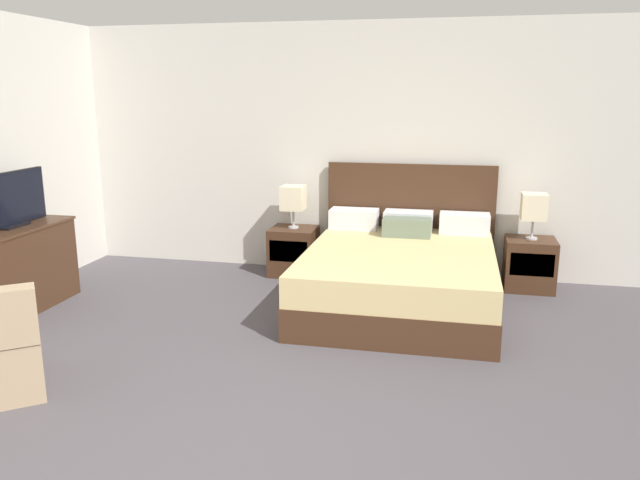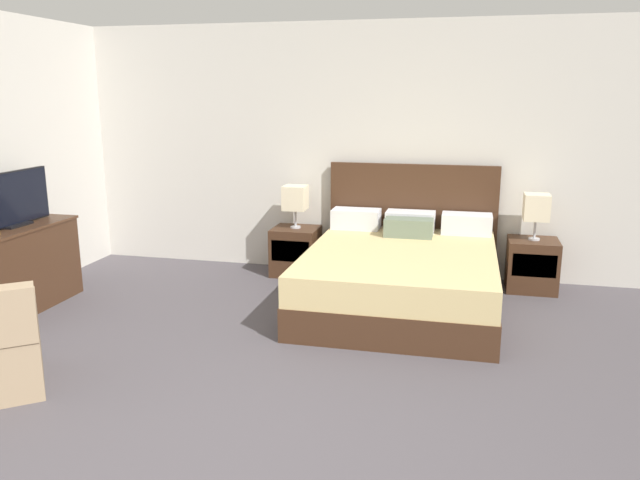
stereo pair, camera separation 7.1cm
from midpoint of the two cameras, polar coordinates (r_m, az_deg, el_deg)
The scene contains 9 objects.
ground_plane at distance 3.44m, azimuth -7.85°, elevation -20.67°, with size 11.73×11.73×0.00m, color #4C474C.
wall_back at distance 6.70m, azimuth 4.03°, elevation 8.17°, with size 7.30×0.06×2.64m, color beige.
bed at distance 5.77m, azimuth 7.79°, elevation -3.05°, with size 1.74×2.13×1.20m.
nightstand_left at distance 6.71m, azimuth -1.93°, elevation -1.01°, with size 0.48×0.44×0.51m.
nightstand_right at distance 6.53m, azimuth 19.10°, elevation -2.16°, with size 0.48×0.44×0.51m.
table_lamp_left at distance 6.59m, azimuth -1.96°, elevation 3.83°, with size 0.24×0.24×0.45m.
table_lamp_right at distance 6.41m, azimuth 19.49°, elevation 2.80°, with size 0.24×0.24×0.45m.
dresser at distance 6.18m, azimuth -25.81°, elevation -2.28°, with size 0.51×1.25×0.76m.
tv at distance 6.10m, azimuth -26.08°, elevation 3.30°, with size 0.18×0.93×0.48m.
Camera 2 is at (1.11, -2.64, 1.91)m, focal length 35.00 mm.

